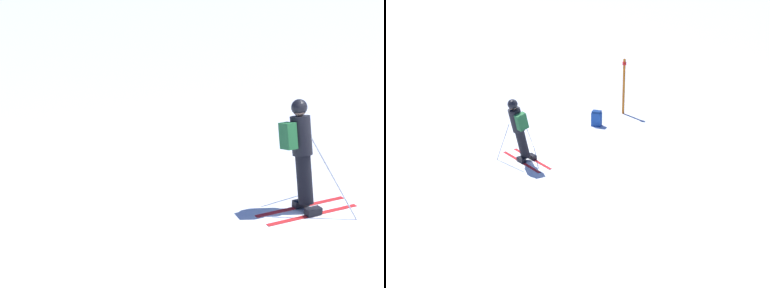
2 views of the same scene
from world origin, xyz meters
TOP-DOWN VIEW (x-y plane):
  - ground_plane at (0.00, 0.00)m, footprint 300.00×300.00m
  - skier at (1.32, 0.03)m, footprint 1.29×1.79m
  - spare_backpack at (-2.19, -0.95)m, footprint 0.35×0.37m
  - trail_marker at (-3.62, -1.30)m, footprint 0.13×0.13m

SIDE VIEW (x-z plane):
  - ground_plane at x=0.00m, z-range 0.00..0.00m
  - spare_backpack at x=-2.19m, z-range -0.01..0.49m
  - trail_marker at x=-3.62m, z-range 0.09..1.97m
  - skier at x=1.32m, z-range 0.11..2.01m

